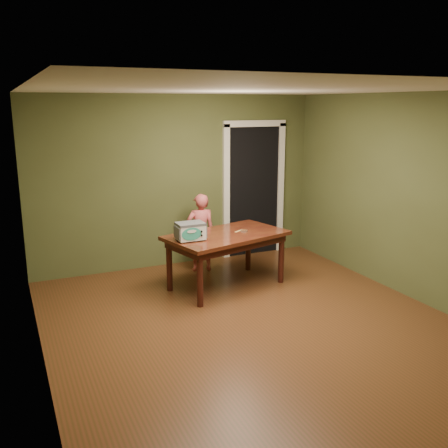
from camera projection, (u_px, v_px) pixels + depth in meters
name	position (u px, v px, depth m)	size (l,w,h in m)	color
floor	(253.00, 324.00, 5.70)	(5.00, 5.00, 0.00)	#592D19
room_shell	(255.00, 176.00, 5.30)	(4.52, 5.02, 2.61)	#4A542D
doorway	(245.00, 189.00, 8.44)	(1.10, 0.66, 2.25)	black
dining_table	(227.00, 241.00, 6.74)	(1.77, 1.26, 0.75)	#39120D
toy_oven	(190.00, 231.00, 6.37)	(0.38, 0.26, 0.23)	#4C4F54
baking_pan	(244.00, 231.00, 6.82)	(0.10, 0.10, 0.02)	silver
spatula	(239.00, 231.00, 6.85)	(0.18, 0.03, 0.01)	tan
child	(201.00, 232.00, 7.43)	(0.43, 0.28, 1.17)	#C75254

